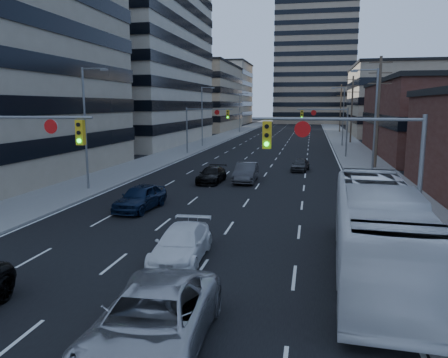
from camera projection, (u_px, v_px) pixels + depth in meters
ground at (77, 349)px, 11.48m from camera, size 400.00×400.00×0.00m
road_surface at (293, 125)px, 137.12m from camera, size 18.00×300.00×0.02m
sidewalk_left at (257, 125)px, 139.34m from camera, size 5.00×300.00×0.15m
sidewalk_right at (331, 125)px, 134.87m from camera, size 5.00×300.00×0.15m
office_left_mid at (113, 58)px, 72.36m from camera, size 26.00×34.00×28.00m
office_left_far at (194, 98)px, 111.44m from camera, size 20.00×30.00×16.00m
office_right_far at (407, 102)px, 90.49m from camera, size 22.00×28.00×14.00m
apartment_tower at (315, 38)px, 150.41m from camera, size 26.00×26.00×58.00m
bg_block_left at (213, 94)px, 150.54m from camera, size 24.00×24.00×20.00m
bg_block_right at (402, 106)px, 129.89m from camera, size 22.00×22.00×12.00m
signal_near_left at (14, 150)px, 19.93m from camera, size 6.59×0.33×6.00m
signal_near_right at (352, 157)px, 17.03m from camera, size 6.59×0.33×6.00m
signal_far_left at (204, 121)px, 55.73m from camera, size 6.09×0.33×6.00m
signal_far_right at (328, 122)px, 52.75m from camera, size 6.09×0.33×6.00m
utility_pole_block at (378, 111)px, 42.93m from camera, size 2.20×0.28×11.00m
utility_pole_midblock at (352, 108)px, 71.92m from camera, size 2.20×0.28×11.00m
utility_pole_distant at (341, 107)px, 100.92m from camera, size 2.20×0.28×11.00m
streetlight_left_near at (87, 123)px, 31.97m from camera, size 2.03×0.22×9.00m
streetlight_left_mid at (203, 113)px, 65.79m from camera, size 2.03×0.22×9.00m
streetlight_left_far at (240, 111)px, 99.62m from camera, size 2.03×0.22×9.00m
streetlight_right_near at (373, 122)px, 32.78m from camera, size 2.03×0.22×9.00m
streetlight_right_far at (342, 113)px, 66.61m from camera, size 2.03×0.22×9.00m
white_van at (181, 244)px, 17.96m from camera, size 2.15×4.85×1.39m
silver_suv at (152, 322)px, 11.20m from camera, size 3.08×6.21×1.69m
transit_bus at (377, 230)px, 16.36m from camera, size 3.44×12.37×3.41m
sedan_blue at (140, 197)px, 26.58m from camera, size 2.27×4.73×1.56m
sedan_grey_center at (246, 173)px, 36.23m from camera, size 1.79×4.84×1.58m
sedan_black_far at (212, 175)px, 35.96m from camera, size 1.98×4.51×1.29m
sedan_grey_right at (300, 165)px, 42.26m from camera, size 1.92×3.78×1.23m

